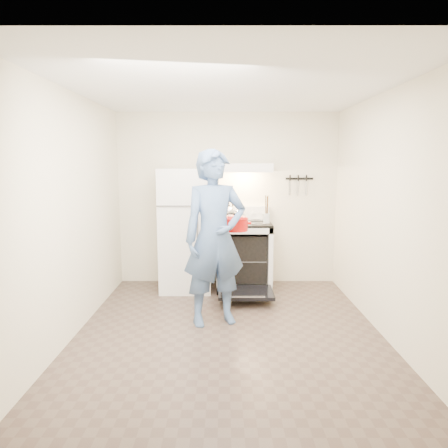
{
  "coord_description": "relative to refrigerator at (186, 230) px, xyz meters",
  "views": [
    {
      "loc": [
        -0.04,
        -4.06,
        1.78
      ],
      "look_at": [
        -0.05,
        1.0,
        1.0
      ],
      "focal_mm": 32.0,
      "sensor_mm": 36.0,
      "label": 1
    }
  ],
  "objects": [
    {
      "name": "floor",
      "position": [
        0.58,
        -1.45,
        -0.85
      ],
      "size": [
        3.6,
        3.6,
        0.0
      ],
      "primitive_type": "plane",
      "color": "#4E4036",
      "rests_on": "ground"
    },
    {
      "name": "oven_rack",
      "position": [
        0.81,
        0.02,
        -0.41
      ],
      "size": [
        0.6,
        0.52,
        0.01
      ],
      "primitive_type": "cube",
      "color": "slate",
      "rests_on": "stove_body"
    },
    {
      "name": "knife_strip",
      "position": [
        1.63,
        0.33,
        0.7
      ],
      "size": [
        0.4,
        0.02,
        0.03
      ],
      "primitive_type": "cube",
      "color": "black",
      "rests_on": "back_wall"
    },
    {
      "name": "pizza_stone",
      "position": [
        0.73,
        -0.01,
        -0.4
      ],
      "size": [
        0.34,
        0.34,
        0.02
      ],
      "primitive_type": "cylinder",
      "color": "#7F6649",
      "rests_on": "oven_rack"
    },
    {
      "name": "backsplash",
      "position": [
        0.81,
        0.31,
        0.2
      ],
      "size": [
        0.76,
        0.07,
        0.2
      ],
      "primitive_type": "cube",
      "color": "white",
      "rests_on": "cooktop"
    },
    {
      "name": "refrigerator",
      "position": [
        0.0,
        0.0,
        0.0
      ],
      "size": [
        0.7,
        0.7,
        1.7
      ],
      "primitive_type": "cube",
      "color": "white",
      "rests_on": "floor"
    },
    {
      "name": "range_hood",
      "position": [
        0.81,
        0.1,
        0.86
      ],
      "size": [
        0.76,
        0.5,
        0.12
      ],
      "primitive_type": "cube",
      "color": "white",
      "rests_on": "back_wall"
    },
    {
      "name": "tea_kettle",
      "position": [
        0.6,
        0.24,
        0.24
      ],
      "size": [
        0.23,
        0.19,
        0.28
      ],
      "primitive_type": null,
      "color": "silver",
      "rests_on": "cooktop"
    },
    {
      "name": "cooktop",
      "position": [
        0.81,
        0.02,
        0.09
      ],
      "size": [
        0.76,
        0.65,
        0.03
      ],
      "primitive_type": "cube",
      "color": "black",
      "rests_on": "stove_body"
    },
    {
      "name": "person",
      "position": [
        0.43,
        -1.23,
        0.11
      ],
      "size": [
        0.81,
        0.66,
        1.93
      ],
      "primitive_type": "imported",
      "rotation": [
        0.0,
        0.0,
        0.33
      ],
      "color": "#354E79",
      "rests_on": "floor"
    },
    {
      "name": "back_wall",
      "position": [
        0.58,
        0.35,
        0.4
      ],
      "size": [
        3.2,
        0.02,
        2.5
      ],
      "primitive_type": "cube",
      "color": "beige",
      "rests_on": "ground"
    },
    {
      "name": "stove_body",
      "position": [
        0.81,
        0.02,
        -0.39
      ],
      "size": [
        0.76,
        0.65,
        0.92
      ],
      "primitive_type": "cube",
      "color": "white",
      "rests_on": "floor"
    },
    {
      "name": "dutch_oven",
      "position": [
        0.66,
        -0.93,
        0.22
      ],
      "size": [
        0.37,
        0.3,
        0.24
      ],
      "primitive_type": null,
      "color": "red",
      "rests_on": "person"
    },
    {
      "name": "utensil_jar",
      "position": [
        1.1,
        -0.24,
        0.2
      ],
      "size": [
        0.09,
        0.09,
        0.13
      ],
      "primitive_type": "cylinder",
      "rotation": [
        0.0,
        0.0,
        -0.04
      ],
      "color": "silver",
      "rests_on": "cooktop"
    },
    {
      "name": "oven_door",
      "position": [
        0.81,
        -0.57,
        -0.72
      ],
      "size": [
        0.7,
        0.54,
        0.04
      ],
      "primitive_type": "cube",
      "color": "black",
      "rests_on": "floor"
    }
  ]
}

